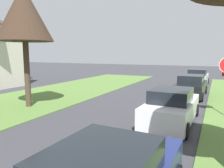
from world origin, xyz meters
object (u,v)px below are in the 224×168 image
(parked_sedan_black, at_px, (191,86))
(street_tree_left_mid_b, at_px, (24,14))
(parked_sedan_white, at_px, (172,107))
(parked_sedan_silver, at_px, (197,78))

(parked_sedan_black, bearing_deg, street_tree_left_mid_b, -137.26)
(parked_sedan_black, bearing_deg, parked_sedan_white, -90.93)
(parked_sedan_white, distance_m, parked_sedan_silver, 13.31)
(street_tree_left_mid_b, relative_size, parked_sedan_silver, 1.52)
(street_tree_left_mid_b, height_order, parked_sedan_white, street_tree_left_mid_b)
(parked_sedan_white, height_order, parked_sedan_silver, same)
(parked_sedan_white, relative_size, parked_sedan_black, 1.00)
(parked_sedan_silver, bearing_deg, parked_sedan_black, -89.32)
(parked_sedan_black, height_order, parked_sedan_silver, same)
(parked_sedan_black, xyz_separation_m, parked_sedan_silver, (-0.08, 6.45, 0.00))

